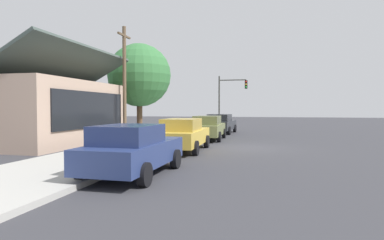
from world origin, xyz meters
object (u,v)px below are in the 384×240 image
object	(u,v)px
car_navy	(133,149)
utility_pole_wooden	(124,81)
car_mustard	(183,134)
car_olive	(208,128)
traffic_light_main	(230,94)
car_charcoal	(221,123)
shade_tree	(139,75)
fire_hydrant_red	(150,142)

from	to	relation	value
car_navy	utility_pole_wooden	world-z (taller)	utility_pole_wooden
car_mustard	utility_pole_wooden	bearing A→B (deg)	46.06
car_olive	traffic_light_main	distance (m)	11.13
car_navy	car_charcoal	bearing A→B (deg)	0.43
car_mustard	car_olive	world-z (taller)	same
utility_pole_wooden	car_olive	bearing A→B (deg)	-81.48
car_olive	traffic_light_main	world-z (taller)	traffic_light_main
car_mustard	shade_tree	xyz separation A→B (m)	(8.95, 5.95, 3.84)
car_navy	fire_hydrant_red	distance (m)	5.22
traffic_light_main	utility_pole_wooden	bearing A→B (deg)	154.06
car_mustard	car_olive	size ratio (longest dim) A/B	1.03
car_mustard	shade_tree	bearing A→B (deg)	32.35
car_navy	car_mustard	xyz separation A→B (m)	(6.00, -0.03, 0.00)
car_navy	utility_pole_wooden	size ratio (longest dim) A/B	0.60
car_charcoal	fire_hydrant_red	bearing A→B (deg)	176.15
car_olive	fire_hydrant_red	bearing A→B (deg)	165.57
car_navy	utility_pole_wooden	bearing A→B (deg)	26.90
car_charcoal	utility_pole_wooden	world-z (taller)	utility_pole_wooden
car_navy	fire_hydrant_red	world-z (taller)	car_navy
car_charcoal	traffic_light_main	bearing A→B (deg)	0.87
car_charcoal	traffic_light_main	world-z (taller)	traffic_light_main
traffic_light_main	fire_hydrant_red	xyz separation A→B (m)	(-17.54, 1.66, -2.99)
car_olive	shade_tree	distance (m)	7.87
car_olive	car_navy	bearing A→B (deg)	177.36
car_mustard	car_olive	xyz separation A→B (m)	(5.77, -0.15, -0.00)
car_navy	car_charcoal	distance (m)	17.56
shade_tree	traffic_light_main	world-z (taller)	shade_tree
car_navy	car_olive	xyz separation A→B (m)	(11.77, -0.18, -0.00)
car_mustard	traffic_light_main	world-z (taller)	traffic_light_main
car_charcoal	utility_pole_wooden	bearing A→B (deg)	143.25
car_olive	utility_pole_wooden	bearing A→B (deg)	96.76
car_olive	utility_pole_wooden	size ratio (longest dim) A/B	0.62
car_navy	car_olive	size ratio (longest dim) A/B	0.97
shade_tree	car_charcoal	bearing A→B (deg)	-66.65
traffic_light_main	utility_pole_wooden	world-z (taller)	utility_pole_wooden
car_charcoal	traffic_light_main	distance (m)	5.69
car_mustard	car_charcoal	xyz separation A→B (m)	(11.57, -0.11, 0.00)
car_charcoal	shade_tree	world-z (taller)	shade_tree
car_navy	car_mustard	size ratio (longest dim) A/B	0.95
car_mustard	fire_hydrant_red	size ratio (longest dim) A/B	6.74
utility_pole_wooden	traffic_light_main	bearing A→B (deg)	-25.94
utility_pole_wooden	fire_hydrant_red	distance (m)	7.92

